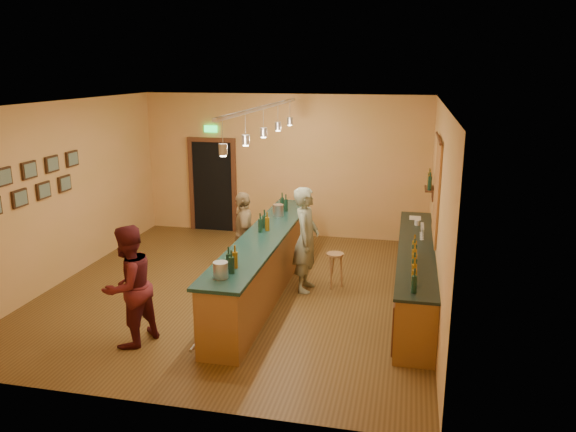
% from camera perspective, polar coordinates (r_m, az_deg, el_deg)
% --- Properties ---
extents(floor, '(7.00, 7.00, 0.00)m').
position_cam_1_polar(floor, '(9.90, -4.94, -7.48)').
color(floor, '#533717').
rests_on(floor, ground).
extents(ceiling, '(6.50, 7.00, 0.02)m').
position_cam_1_polar(ceiling, '(9.18, -5.38, 11.34)').
color(ceiling, silver).
rests_on(ceiling, wall_back).
extents(wall_back, '(6.50, 0.02, 3.20)m').
position_cam_1_polar(wall_back, '(12.72, -0.42, 5.11)').
color(wall_back, gold).
rests_on(wall_back, floor).
extents(wall_front, '(6.50, 0.02, 3.20)m').
position_cam_1_polar(wall_front, '(6.30, -14.74, -5.62)').
color(wall_front, gold).
rests_on(wall_front, floor).
extents(wall_left, '(0.02, 7.00, 3.20)m').
position_cam_1_polar(wall_left, '(10.83, -21.81, 2.31)').
color(wall_left, gold).
rests_on(wall_left, floor).
extents(wall_right, '(0.02, 7.00, 3.20)m').
position_cam_1_polar(wall_right, '(9.00, 15.00, 0.51)').
color(wall_right, gold).
rests_on(wall_right, floor).
extents(doorway, '(1.15, 0.09, 2.48)m').
position_cam_1_polar(doorway, '(13.26, -7.64, 3.30)').
color(doorway, black).
rests_on(doorway, wall_back).
extents(tapestry, '(0.03, 1.40, 1.60)m').
position_cam_1_polar(tapestry, '(9.33, 14.89, 2.59)').
color(tapestry, maroon).
rests_on(tapestry, wall_right).
extents(bottle_shelf, '(0.17, 0.55, 0.54)m').
position_cam_1_polar(bottle_shelf, '(10.84, 14.23, 3.29)').
color(bottle_shelf, '#512C18').
rests_on(bottle_shelf, wall_right).
extents(picture_grid, '(0.06, 2.20, 0.70)m').
position_cam_1_polar(picture_grid, '(10.14, -24.15, 3.31)').
color(picture_grid, '#382111').
rests_on(picture_grid, wall_left).
extents(back_counter, '(0.60, 4.55, 1.27)m').
position_cam_1_polar(back_counter, '(9.49, 12.81, -5.67)').
color(back_counter, brown).
rests_on(back_counter, floor).
extents(tasting_bar, '(0.73, 5.10, 1.38)m').
position_cam_1_polar(tasting_bar, '(9.56, -2.37, -4.37)').
color(tasting_bar, brown).
rests_on(tasting_bar, floor).
extents(pendant_track, '(0.11, 4.60, 0.50)m').
position_cam_1_polar(pendant_track, '(9.06, -2.52, 9.97)').
color(pendant_track, silver).
rests_on(pendant_track, ceiling).
extents(bartender, '(0.44, 0.67, 1.82)m').
position_cam_1_polar(bartender, '(9.58, 1.85, -2.40)').
color(bartender, gray).
rests_on(bartender, floor).
extents(customer_a, '(0.89, 1.00, 1.71)m').
position_cam_1_polar(customer_a, '(8.03, -15.90, -6.88)').
color(customer_a, '#59191E').
rests_on(customer_a, floor).
extents(customer_b, '(0.66, 1.02, 1.62)m').
position_cam_1_polar(customer_b, '(10.19, -4.52, -1.99)').
color(customer_b, '#997A51').
rests_on(customer_b, floor).
extents(bar_stool, '(0.30, 0.30, 0.62)m').
position_cam_1_polar(bar_stool, '(9.85, 4.79, -4.61)').
color(bar_stool, '#956043').
rests_on(bar_stool, floor).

